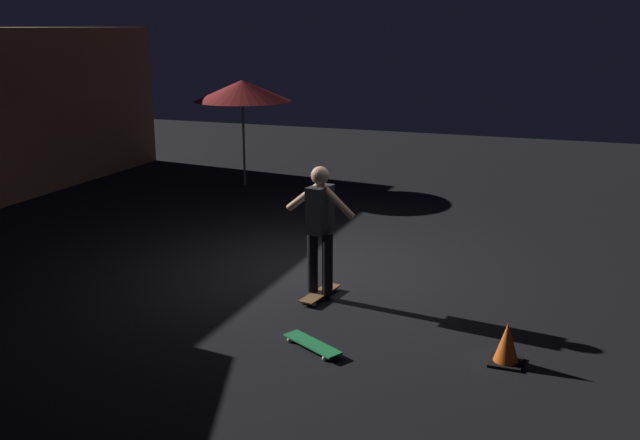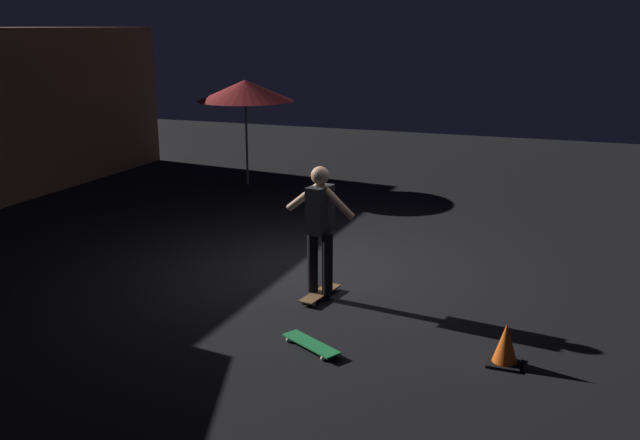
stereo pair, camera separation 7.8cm
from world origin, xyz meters
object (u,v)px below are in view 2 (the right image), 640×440
skater (320,221)px  patio_umbrella (245,91)px  skateboard_spare (311,344)px  traffic_cone (506,345)px  skateboard_ridden (320,294)px

skater → patio_umbrella: bearing=34.1°
skater → skateboard_spare: bearing=-162.8°
skateboard_spare → traffic_cone: (0.39, -2.03, 0.16)m
skater → traffic_cone: 2.83m
skateboard_ridden → skateboard_spare: 1.53m
patio_umbrella → skateboard_ridden: patio_umbrella is taller
skateboard_spare → traffic_cone: bearing=-79.2°
patio_umbrella → skateboard_spare: (-7.29, -4.40, -2.02)m
patio_umbrella → skateboard_spare: patio_umbrella is taller
skateboard_spare → patio_umbrella: bearing=31.1°
patio_umbrella → skateboard_ridden: 7.33m
skateboard_spare → skateboard_ridden: bearing=17.2°
traffic_cone → skater: bearing=66.6°
traffic_cone → patio_umbrella: bearing=43.0°
skater → traffic_cone: bearing=-113.4°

